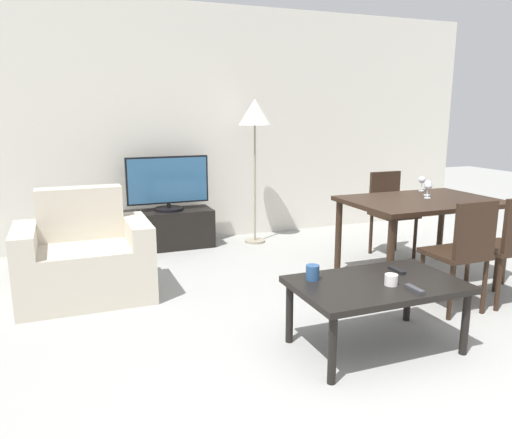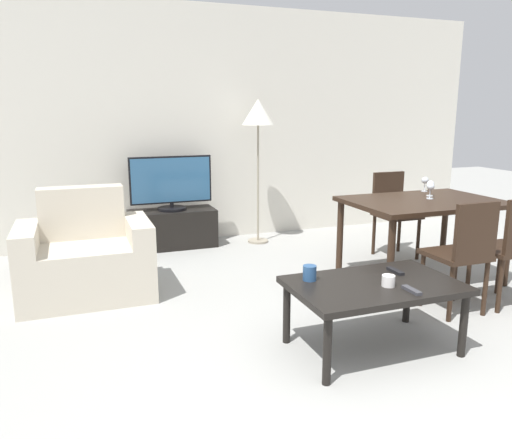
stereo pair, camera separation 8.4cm
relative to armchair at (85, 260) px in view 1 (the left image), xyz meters
name	(u,v)px [view 1 (the left image)]	position (x,y,z in m)	size (l,w,h in m)	color
ground_plane	(432,425)	(1.49, -2.47, -0.32)	(18.00, 18.00, 0.00)	#9E9E99
wall_back	(205,126)	(1.49, 1.55, 1.03)	(7.18, 0.06, 2.70)	silver
armchair	(85,260)	(0.00, 0.00, 0.00)	(1.05, 0.73, 0.89)	beige
tv_stand	(170,229)	(0.97, 1.27, -0.10)	(0.96, 0.42, 0.43)	black
tv	(168,184)	(0.97, 1.26, 0.41)	(0.91, 0.32, 0.60)	black
coffee_table	(377,289)	(1.70, -1.66, 0.09)	(1.07, 0.67, 0.46)	black
dining_table	(421,208)	(2.87, -0.64, 0.34)	(1.33, 0.92, 0.75)	black
dining_chair_near	(462,249)	(2.64, -1.40, 0.19)	(0.40, 0.40, 0.88)	black
dining_chair_far	(390,208)	(3.11, 0.13, 0.19)	(0.40, 0.40, 0.88)	black
dining_chair_near_right	(509,243)	(3.11, -1.40, 0.19)	(0.40, 0.40, 0.88)	black
floor_lamp	(255,118)	(1.95, 1.13, 1.12)	(0.36, 0.36, 1.65)	gray
remote_primary	(415,289)	(1.82, -1.88, 0.15)	(0.04, 0.15, 0.02)	#38383D
remote_secondary	(397,270)	(1.94, -1.54, 0.15)	(0.04, 0.15, 0.02)	black
cup_white_near	(391,280)	(1.74, -1.75, 0.17)	(0.08, 0.08, 0.07)	white
cup_colored_far	(313,273)	(1.33, -1.48, 0.19)	(0.09, 0.09, 0.10)	navy
wine_glass_left	(428,185)	(3.05, -0.50, 0.53)	(0.07, 0.07, 0.15)	silver
wine_glass_center	(428,187)	(2.95, -0.61, 0.53)	(0.07, 0.07, 0.15)	silver
wine_glass_right	(422,181)	(3.18, -0.26, 0.53)	(0.07, 0.07, 0.15)	silver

